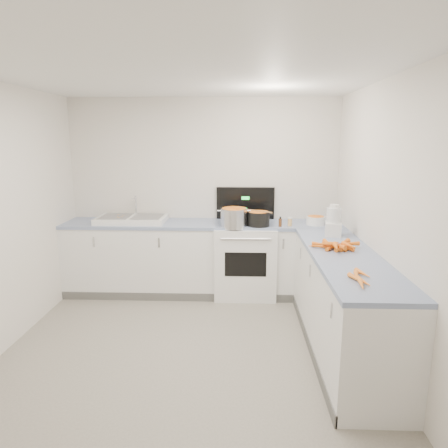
{
  "coord_description": "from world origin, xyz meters",
  "views": [
    {
      "loc": [
        0.46,
        -3.24,
        1.97
      ],
      "look_at": [
        0.3,
        1.1,
        1.05
      ],
      "focal_mm": 32.0,
      "sensor_mm": 36.0,
      "label": 1
    }
  ],
  "objects_px": {
    "stove": "(245,258)",
    "sink": "(132,219)",
    "food_processor": "(333,222)",
    "extract_bottle": "(280,223)",
    "mixing_bowl": "(316,221)",
    "steel_pot": "(234,218)",
    "spice_jar": "(290,222)",
    "black_pot": "(258,220)"
  },
  "relations": [
    {
      "from": "stove",
      "to": "sink",
      "type": "height_order",
      "value": "stove"
    },
    {
      "from": "sink",
      "to": "food_processor",
      "type": "distance_m",
      "value": 2.49
    },
    {
      "from": "sink",
      "to": "extract_bottle",
      "type": "distance_m",
      "value": 1.88
    },
    {
      "from": "stove",
      "to": "mixing_bowl",
      "type": "relative_size",
      "value": 5.95
    },
    {
      "from": "food_processor",
      "to": "extract_bottle",
      "type": "bearing_deg",
      "value": 140.18
    },
    {
      "from": "sink",
      "to": "steel_pot",
      "type": "xyz_separation_m",
      "value": [
        1.31,
        -0.19,
        0.06
      ]
    },
    {
      "from": "stove",
      "to": "mixing_bowl",
      "type": "bearing_deg",
      "value": -4.47
    },
    {
      "from": "stove",
      "to": "spice_jar",
      "type": "bearing_deg",
      "value": -14.99
    },
    {
      "from": "sink",
      "to": "extract_bottle",
      "type": "height_order",
      "value": "sink"
    },
    {
      "from": "mixing_bowl",
      "to": "extract_bottle",
      "type": "bearing_deg",
      "value": -164.36
    },
    {
      "from": "mixing_bowl",
      "to": "extract_bottle",
      "type": "distance_m",
      "value": 0.47
    },
    {
      "from": "black_pot",
      "to": "food_processor",
      "type": "bearing_deg",
      "value": -31.06
    },
    {
      "from": "steel_pot",
      "to": "mixing_bowl",
      "type": "xyz_separation_m",
      "value": [
        1.01,
        0.11,
        -0.05
      ]
    },
    {
      "from": "extract_bottle",
      "to": "sink",
      "type": "bearing_deg",
      "value": 173.61
    },
    {
      "from": "mixing_bowl",
      "to": "black_pot",
      "type": "bearing_deg",
      "value": -172.72
    },
    {
      "from": "stove",
      "to": "black_pot",
      "type": "bearing_deg",
      "value": -45.92
    },
    {
      "from": "spice_jar",
      "to": "food_processor",
      "type": "distance_m",
      "value": 0.65
    },
    {
      "from": "sink",
      "to": "mixing_bowl",
      "type": "height_order",
      "value": "sink"
    },
    {
      "from": "spice_jar",
      "to": "food_processor",
      "type": "height_order",
      "value": "food_processor"
    },
    {
      "from": "spice_jar",
      "to": "steel_pot",
      "type": "bearing_deg",
      "value": -177.3
    },
    {
      "from": "extract_bottle",
      "to": "spice_jar",
      "type": "bearing_deg",
      "value": 21.85
    },
    {
      "from": "steel_pot",
      "to": "spice_jar",
      "type": "relative_size",
      "value": 3.55
    },
    {
      "from": "black_pot",
      "to": "steel_pot",
      "type": "bearing_deg",
      "value": -176.58
    },
    {
      "from": "stove",
      "to": "black_pot",
      "type": "height_order",
      "value": "stove"
    },
    {
      "from": "mixing_bowl",
      "to": "spice_jar",
      "type": "xyz_separation_m",
      "value": [
        -0.33,
        -0.08,
        -0.01
      ]
    },
    {
      "from": "steel_pot",
      "to": "food_processor",
      "type": "bearing_deg",
      "value": -22.89
    },
    {
      "from": "stove",
      "to": "extract_bottle",
      "type": "height_order",
      "value": "stove"
    },
    {
      "from": "stove",
      "to": "mixing_bowl",
      "type": "xyz_separation_m",
      "value": [
        0.86,
        -0.07,
        0.52
      ]
    },
    {
      "from": "mixing_bowl",
      "to": "food_processor",
      "type": "relative_size",
      "value": 0.66
    },
    {
      "from": "mixing_bowl",
      "to": "food_processor",
      "type": "bearing_deg",
      "value": -81.75
    },
    {
      "from": "black_pot",
      "to": "sink",
      "type": "bearing_deg",
      "value": 173.8
    },
    {
      "from": "stove",
      "to": "steel_pot",
      "type": "distance_m",
      "value": 0.61
    },
    {
      "from": "black_pot",
      "to": "spice_jar",
      "type": "distance_m",
      "value": 0.39
    },
    {
      "from": "stove",
      "to": "food_processor",
      "type": "bearing_deg",
      "value": -33.9
    },
    {
      "from": "steel_pot",
      "to": "extract_bottle",
      "type": "relative_size",
      "value": 3.31
    },
    {
      "from": "spice_jar",
      "to": "food_processor",
      "type": "relative_size",
      "value": 0.26
    },
    {
      "from": "food_processor",
      "to": "steel_pot",
      "type": "bearing_deg",
      "value": 157.11
    },
    {
      "from": "extract_bottle",
      "to": "food_processor",
      "type": "height_order",
      "value": "food_processor"
    },
    {
      "from": "stove",
      "to": "extract_bottle",
      "type": "distance_m",
      "value": 0.69
    },
    {
      "from": "stove",
      "to": "food_processor",
      "type": "xyz_separation_m",
      "value": [
        0.95,
        -0.64,
        0.61
      ]
    },
    {
      "from": "steel_pot",
      "to": "black_pot",
      "type": "xyz_separation_m",
      "value": [
        0.3,
        0.02,
        -0.02
      ]
    },
    {
      "from": "steel_pot",
      "to": "food_processor",
      "type": "relative_size",
      "value": 0.94
    }
  ]
}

